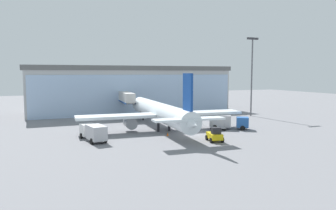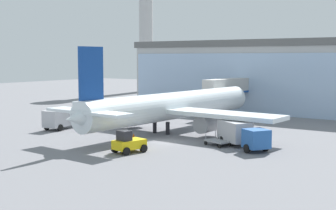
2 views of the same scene
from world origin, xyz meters
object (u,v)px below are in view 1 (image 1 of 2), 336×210
at_px(airplane, 161,113).
at_px(fuel_truck, 227,121).
at_px(jet_bridge, 125,98).
at_px(apron_light_mast, 252,70).
at_px(safety_cone_nose, 168,134).
at_px(pushback_tug, 215,135).
at_px(baggage_cart, 218,128).
at_px(catering_truck, 93,132).
at_px(safety_cone_wingtip, 82,133).

xyz_separation_m(airplane, fuel_truck, (12.06, -4.38, -1.82)).
bearing_deg(airplane, jet_bridge, 7.68).
relative_size(apron_light_mast, safety_cone_nose, 35.33).
bearing_deg(fuel_truck, apron_light_mast, 73.91).
xyz_separation_m(jet_bridge, pushback_tug, (5.02, -33.91, -3.78)).
relative_size(baggage_cart, safety_cone_nose, 5.77).
relative_size(apron_light_mast, fuel_truck, 2.65).
height_order(jet_bridge, baggage_cart, jet_bridge).
xyz_separation_m(fuel_truck, safety_cone_nose, (-13.24, -1.77, -1.19)).
height_order(apron_light_mast, fuel_truck, apron_light_mast).
bearing_deg(pushback_tug, catering_truck, 78.26).
xyz_separation_m(jet_bridge, airplane, (1.19, -20.57, -1.47)).
relative_size(jet_bridge, apron_light_mast, 0.76).
bearing_deg(pushback_tug, jet_bridge, 21.07).
relative_size(baggage_cart, safety_cone_wingtip, 5.77).
xyz_separation_m(jet_bridge, safety_cone_wingtip, (-13.37, -20.20, -4.48)).
bearing_deg(safety_cone_wingtip, airplane, -1.44).
bearing_deg(pushback_tug, apron_light_mast, -34.10).
xyz_separation_m(jet_bridge, fuel_truck, (13.25, -24.95, -3.29)).
bearing_deg(safety_cone_wingtip, pushback_tug, -36.69).
height_order(apron_light_mast, safety_cone_wingtip, apron_light_mast).
height_order(jet_bridge, apron_light_mast, apron_light_mast).
relative_size(catering_truck, baggage_cart, 2.38).
distance_m(fuel_truck, safety_cone_wingtip, 27.07).
xyz_separation_m(catering_truck, fuel_truck, (25.73, 1.02, 0.00)).
relative_size(jet_bridge, airplane, 0.42).
distance_m(fuel_truck, pushback_tug, 12.17).
distance_m(jet_bridge, pushback_tug, 34.49).
height_order(jet_bridge, fuel_truck, jet_bridge).
height_order(airplane, fuel_truck, airplane).
bearing_deg(airplane, baggage_cart, -113.50).
relative_size(jet_bridge, pushback_tug, 4.22).
bearing_deg(catering_truck, airplane, -77.00).
height_order(apron_light_mast, pushback_tug, apron_light_mast).
bearing_deg(apron_light_mast, safety_cone_wingtip, -167.72).
distance_m(airplane, fuel_truck, 12.96).
bearing_deg(airplane, catering_truck, 115.93).
distance_m(airplane, pushback_tug, 14.07).
xyz_separation_m(pushback_tug, safety_cone_wingtip, (-18.39, 13.71, -0.70)).
bearing_deg(apron_light_mast, baggage_cart, -141.84).
height_order(airplane, pushback_tug, airplane).
relative_size(airplane, catering_truck, 4.64).
height_order(catering_truck, fuel_truck, same).
bearing_deg(catering_truck, jet_bridge, -34.23).
bearing_deg(baggage_cart, airplane, 171.79).
xyz_separation_m(jet_bridge, baggage_cart, (10.74, -25.61, -4.26)).
xyz_separation_m(fuel_truck, safety_cone_wingtip, (-26.62, 4.75, -1.19)).
xyz_separation_m(fuel_truck, pushback_tug, (-8.23, -8.96, -0.49)).
bearing_deg(safety_cone_wingtip, jet_bridge, 56.51).
bearing_deg(safety_cone_nose, fuel_truck, 7.60).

